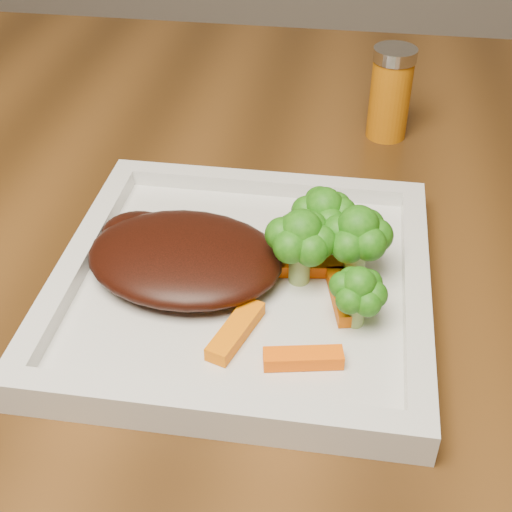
# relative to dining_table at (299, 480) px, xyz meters

# --- Properties ---
(dining_table) EXTENTS (1.60, 0.90, 0.75)m
(dining_table) POSITION_rel_dining_table_xyz_m (0.00, 0.00, 0.00)
(dining_table) COLOR #523012
(dining_table) RESTS_ON floor
(plate) EXTENTS (0.27, 0.27, 0.01)m
(plate) POSITION_rel_dining_table_xyz_m (-0.05, -0.10, 0.38)
(plate) COLOR silver
(plate) RESTS_ON dining_table
(steak) EXTENTS (0.16, 0.13, 0.03)m
(steak) POSITION_rel_dining_table_xyz_m (-0.09, -0.10, 0.40)
(steak) COLOR black
(steak) RESTS_ON plate
(broccoli_0) EXTENTS (0.06, 0.06, 0.07)m
(broccoli_0) POSITION_rel_dining_table_xyz_m (0.01, -0.06, 0.42)
(broccoli_0) COLOR #237513
(broccoli_0) RESTS_ON plate
(broccoli_1) EXTENTS (0.06, 0.06, 0.06)m
(broccoli_1) POSITION_rel_dining_table_xyz_m (0.03, -0.08, 0.42)
(broccoli_1) COLOR #116813
(broccoli_1) RESTS_ON plate
(broccoli_2) EXTENTS (0.06, 0.06, 0.06)m
(broccoli_2) POSITION_rel_dining_table_xyz_m (0.04, -0.14, 0.42)
(broccoli_2) COLOR #196D12
(broccoli_2) RESTS_ON plate
(broccoli_3) EXTENTS (0.06, 0.06, 0.06)m
(broccoli_3) POSITION_rel_dining_table_xyz_m (-0.01, -0.10, 0.42)
(broccoli_3) COLOR #205C0F
(broccoli_3) RESTS_ON plate
(carrot_0) EXTENTS (0.05, 0.02, 0.01)m
(carrot_0) POSITION_rel_dining_table_xyz_m (0.01, -0.18, 0.39)
(carrot_0) COLOR #FF5D04
(carrot_0) RESTS_ON plate
(carrot_2) EXTENTS (0.03, 0.06, 0.01)m
(carrot_2) POSITION_rel_dining_table_xyz_m (-0.04, -0.16, 0.39)
(carrot_2) COLOR orange
(carrot_2) RESTS_ON plate
(carrot_4) EXTENTS (0.03, 0.05, 0.01)m
(carrot_4) POSITION_rel_dining_table_xyz_m (-0.02, -0.05, 0.39)
(carrot_4) COLOR #F54A04
(carrot_4) RESTS_ON plate
(carrot_5) EXTENTS (0.03, 0.06, 0.01)m
(carrot_5) POSITION_rel_dining_table_xyz_m (0.03, -0.11, 0.39)
(carrot_5) COLOR #CF5503
(carrot_5) RESTS_ON plate
(carrot_6) EXTENTS (0.06, 0.02, 0.01)m
(carrot_6) POSITION_rel_dining_table_xyz_m (0.01, -0.08, 0.39)
(carrot_6) COLOR #E84F03
(carrot_6) RESTS_ON plate
(spice_shaker) EXTENTS (0.04, 0.04, 0.09)m
(spice_shaker) POSITION_rel_dining_table_xyz_m (0.06, 0.16, 0.42)
(spice_shaker) COLOR #B9630A
(spice_shaker) RESTS_ON dining_table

